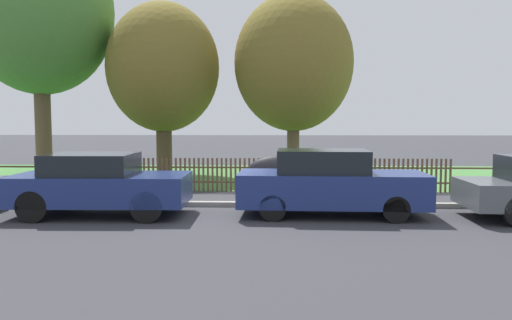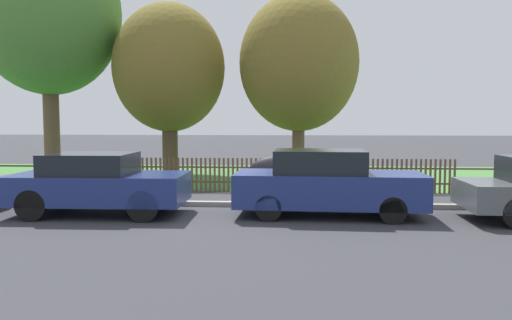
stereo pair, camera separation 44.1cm
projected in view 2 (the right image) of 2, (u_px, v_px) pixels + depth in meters
The scene contains 10 objects.
ground_plane at pixel (262, 207), 12.29m from camera, with size 120.00×120.00×0.00m, color #38383D.
kerb_stone at pixel (262, 204), 12.39m from camera, with size 31.15×0.20×0.12m, color #9E998E.
grass_strip at pixel (273, 176), 19.26m from camera, with size 31.15×8.58×0.01m, color #477F3D.
park_fence at pixel (267, 175), 14.97m from camera, with size 31.15×0.05×1.01m.
parked_car_black_saloon at pixel (98, 183), 11.30m from camera, with size 3.93×1.84×1.40m.
parked_car_navy_estate at pixel (327, 183), 11.15m from camera, with size 4.21×1.79×1.49m.
covered_motorcycle at pixel (285, 171), 14.03m from camera, with size 2.13×0.80×1.18m.
tree_nearest_kerb at pixel (48, 13), 19.28m from camera, with size 5.55×5.55×9.52m.
tree_behind_motorcycle at pixel (169, 68), 19.19m from camera, with size 4.29×4.29×6.64m.
tree_mid_park at pixel (299, 63), 18.51m from camera, with size 4.42×4.42×6.83m.
Camera 2 is at (0.72, -12.14, 2.15)m, focal length 35.00 mm.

